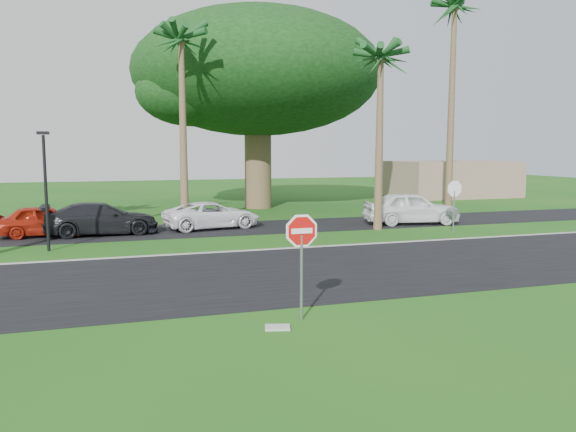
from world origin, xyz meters
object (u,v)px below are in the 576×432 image
(stop_sign_near, at_px, (301,245))
(car_pickup, at_px, (411,208))
(stop_sign_far, at_px, (454,196))
(car_minivan, at_px, (212,215))
(car_red, at_px, (45,221))
(car_dark, at_px, (101,219))

(stop_sign_near, bearing_deg, car_pickup, 52.15)
(stop_sign_far, relative_size, car_minivan, 0.55)
(car_red, height_order, car_dark, car_dark)
(stop_sign_far, relative_size, car_dark, 0.51)
(stop_sign_far, xyz_separation_m, car_pickup, (-0.39, 3.30, -0.92))
(car_dark, relative_size, car_minivan, 1.07)
(car_dark, distance_m, car_minivan, 5.30)
(stop_sign_near, xyz_separation_m, car_red, (-6.99, 15.54, -1.05))
(car_red, relative_size, car_pickup, 0.84)
(stop_sign_far, bearing_deg, stop_sign_near, 43.73)
(car_red, bearing_deg, car_dark, -100.88)
(stop_sign_far, height_order, car_dark, stop_sign_far)
(stop_sign_far, relative_size, car_pickup, 0.52)
(car_pickup, bearing_deg, stop_sign_far, -163.26)
(stop_sign_far, bearing_deg, car_red, -13.79)
(car_dark, bearing_deg, stop_sign_far, -107.29)
(car_minivan, bearing_deg, stop_sign_near, 167.10)
(stop_sign_near, bearing_deg, car_dark, 106.67)
(car_red, distance_m, car_minivan, 7.70)
(stop_sign_near, height_order, car_minivan, stop_sign_near)
(car_red, bearing_deg, car_pickup, -98.07)
(stop_sign_far, bearing_deg, car_minivan, -23.94)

